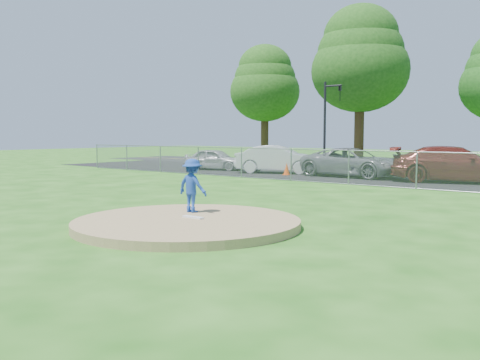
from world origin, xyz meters
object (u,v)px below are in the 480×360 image
object	(u,v)px
tree_left	(360,58)
pitcher	(192,186)
parked_car_silver	(215,159)
traffic_signal_left	(328,116)
parked_car_gray	(353,162)
traffic_cone	(287,169)
tree_far_left	(265,83)
parked_car_white	(278,159)
parked_car_darkred	(456,164)

from	to	relation	value
tree_left	pitcher	size ratio (longest dim) A/B	9.04
tree_left	parked_car_silver	distance (m)	17.45
traffic_signal_left	parked_car_gray	world-z (taller)	traffic_signal_left
pitcher	traffic_cone	distance (m)	15.24
tree_far_left	traffic_cone	distance (m)	24.54
pitcher	traffic_signal_left	bearing A→B (deg)	-69.47
tree_left	traffic_signal_left	world-z (taller)	tree_left
tree_left	pitcher	world-z (taller)	tree_left
parked_car_white	traffic_signal_left	bearing A→B (deg)	-17.92
tree_left	parked_car_darkred	bearing A→B (deg)	-50.76
parked_car_silver	traffic_signal_left	bearing A→B (deg)	-47.93
tree_far_left	tree_left	bearing A→B (deg)	-10.30
parked_car_white	parked_car_gray	distance (m)	4.46
tree_left	parked_car_gray	size ratio (longest dim) A/B	2.36
tree_far_left	traffic_cone	world-z (taller)	tree_far_left
traffic_cone	pitcher	bearing A→B (deg)	-65.19
traffic_signal_left	parked_car_silver	size ratio (longest dim) A/B	1.47
tree_far_left	parked_car_silver	bearing A→B (deg)	-62.36
tree_far_left	parked_car_silver	world-z (taller)	tree_far_left
tree_left	pitcher	bearing A→B (deg)	-71.09
parked_car_silver	parked_car_white	size ratio (longest dim) A/B	0.81
tree_left	parked_car_darkred	distance (m)	20.81
traffic_signal_left	parked_car_gray	bearing A→B (deg)	-50.97
traffic_cone	parked_car_white	xyz separation A→B (m)	(-1.15, 0.84, 0.45)
traffic_signal_left	pitcher	distance (m)	22.73
pitcher	parked_car_white	xyz separation A→B (m)	(-7.54, 14.67, -0.11)
parked_car_darkred	parked_car_silver	bearing A→B (deg)	74.30
tree_far_left	parked_car_white	bearing A→B (deg)	-51.70
tree_left	traffic_cone	world-z (taller)	tree_left
pitcher	parked_car_darkred	distance (m)	15.18
pitcher	parked_car_gray	distance (m)	15.26
traffic_signal_left	tree_left	bearing A→B (deg)	103.96
tree_far_left	tree_left	distance (m)	11.24
parked_car_white	parked_car_darkred	bearing A→B (deg)	-110.39
parked_car_gray	pitcher	bearing A→B (deg)	-165.72
tree_far_left	tree_left	world-z (taller)	tree_left
tree_left	parked_car_silver	bearing A→B (deg)	-96.47
tree_far_left	pitcher	distance (m)	39.02
parked_car_white	traffic_cone	bearing A→B (deg)	-148.93
parked_car_gray	traffic_cone	bearing A→B (deg)	111.46
tree_far_left	traffic_signal_left	distance (m)	17.60
parked_car_gray	parked_car_white	bearing A→B (deg)	96.26
tree_left	pitcher	distance (m)	32.66
parked_car_white	tree_far_left	bearing A→B (deg)	15.63
tree_far_left	traffic_cone	xyz separation A→B (m)	(14.92, -18.28, -6.72)
parked_car_silver	parked_car_white	xyz separation A→B (m)	(4.54, 0.18, 0.13)
parked_car_darkred	parked_car_gray	bearing A→B (deg)	73.11
tree_far_left	parked_car_white	distance (m)	23.09
tree_far_left	parked_car_gray	size ratio (longest dim) A/B	2.02
pitcher	parked_car_gray	world-z (taller)	pitcher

